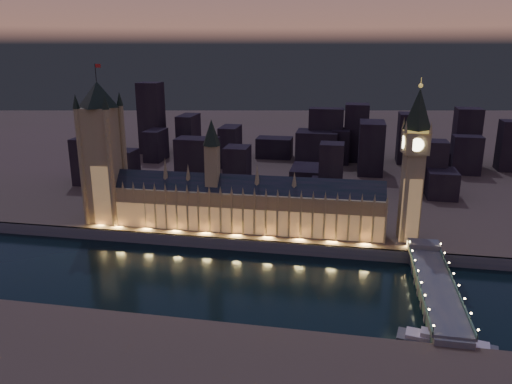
% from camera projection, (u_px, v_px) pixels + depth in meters
% --- Properties ---
extents(ground_plane, '(2000.00, 2000.00, 0.00)m').
position_uv_depth(ground_plane, '(231.00, 277.00, 301.84)').
color(ground_plane, black).
rests_on(ground_plane, ground).
extents(north_bank, '(2000.00, 960.00, 8.00)m').
position_uv_depth(north_bank, '(307.00, 131.00, 790.63)').
color(north_bank, '#4D432F').
rests_on(north_bank, ground).
extents(embankment_wall, '(2000.00, 2.50, 8.00)m').
position_uv_depth(embankment_wall, '(245.00, 245.00, 339.34)').
color(embankment_wall, '#464E59').
rests_on(embankment_wall, ground).
extents(palace_of_westminster, '(202.00, 22.23, 78.00)m').
position_uv_depth(palace_of_westminster, '(239.00, 204.00, 354.02)').
color(palace_of_westminster, '#8E8356').
rests_on(palace_of_westminster, north_bank).
extents(victoria_tower, '(31.68, 31.68, 114.52)m').
position_uv_depth(victoria_tower, '(102.00, 146.00, 361.31)').
color(victoria_tower, '#8E8356').
rests_on(victoria_tower, north_bank).
extents(elizabeth_tower, '(18.00, 18.00, 107.61)m').
position_uv_depth(elizabeth_tower, '(415.00, 153.00, 321.70)').
color(elizabeth_tower, '#8E8356').
rests_on(elizabeth_tower, north_bank).
extents(westminster_bridge, '(19.77, 113.00, 15.90)m').
position_uv_depth(westminster_bridge, '(434.00, 287.00, 276.19)').
color(westminster_bridge, '#464E59').
rests_on(westminster_bridge, ground).
extents(river_boat, '(46.26, 19.06, 4.50)m').
position_uv_depth(river_boat, '(447.00, 340.00, 234.75)').
color(river_boat, '#464E59').
rests_on(river_boat, ground).
extents(city_backdrop, '(464.30, 215.63, 84.16)m').
position_uv_depth(city_backdrop, '(316.00, 148.00, 520.62)').
color(city_backdrop, black).
rests_on(city_backdrop, north_bank).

